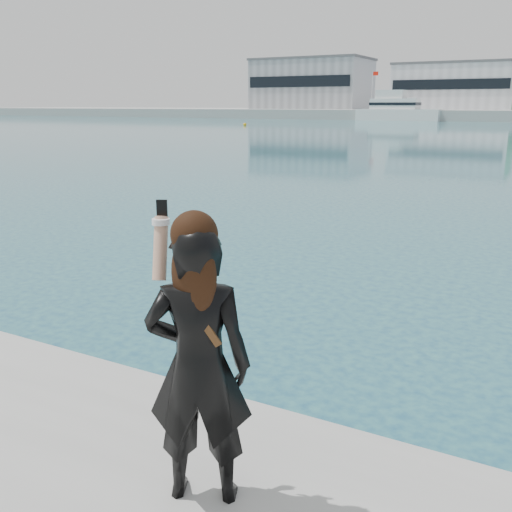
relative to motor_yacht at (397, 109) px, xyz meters
The scene contains 6 objects.
warehouse_grey_left 30.98m from the motor_yacht, 146.28° to the left, with size 26.52×16.36×11.50m.
warehouse_white 19.13m from the motor_yacht, 65.62° to the left, with size 24.48×15.35×9.50m.
flagpole_left 13.63m from the motor_yacht, 129.70° to the left, with size 1.28×0.16×8.00m.
motor_yacht is the anchor object (origin of this frame).
buoy_far 39.66m from the motor_yacht, 108.76° to the right, with size 0.50×0.50×0.50m, color #FFB30D.
woman 114.95m from the motor_yacht, 75.38° to the right, with size 0.74×0.63×1.81m.
Camera 1 is at (1.11, -2.66, 3.14)m, focal length 40.00 mm.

